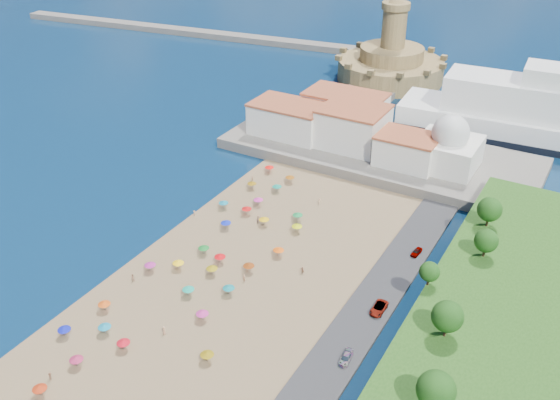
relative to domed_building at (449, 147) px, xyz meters
The scene contains 11 objects.
ground 77.60m from the domed_building, 112.91° to the right, with size 700.00×700.00×0.00m, color #071938.
terrace 21.44m from the domed_building, behind, with size 90.00×36.00×3.00m, color #59544C.
jetty 56.51m from the domed_building, 138.62° to the left, with size 18.00×70.00×2.40m, color #59544C.
breakwater 162.43m from the domed_building, 149.64° to the left, with size 200.00×7.00×2.60m, color #59544C.
waterfront_buildings 33.17m from the domed_building, behind, with size 57.00×29.00×11.00m.
domed_building is the anchor object (origin of this frame).
fortress 79.11m from the domed_building, 122.08° to the left, with size 40.00×40.00×32.40m.
beach_parasols 87.83m from the domed_building, 111.59° to the right, with size 29.91×117.14×2.20m.
beachgoers 80.13m from the domed_building, 114.47° to the right, with size 36.95×95.79×1.89m.
parked_cars 78.10m from the domed_building, 85.57° to the right, with size 2.45×75.45×1.45m.
hillside_trees 82.49m from the domed_building, 76.53° to the right, with size 15.43×104.80×7.59m.
Camera 1 is at (66.19, -83.69, 80.64)m, focal length 40.00 mm.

